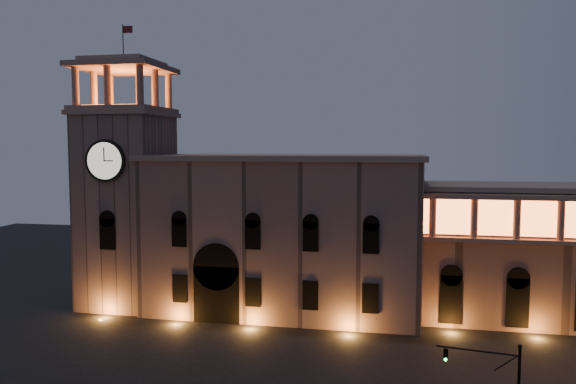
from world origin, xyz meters
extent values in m
cube|color=#826055|center=(-2.00, 22.00, 8.50)|extent=(30.00, 12.00, 17.00)
cube|color=gray|center=(-2.00, 22.00, 17.30)|extent=(30.80, 12.80, 0.60)
cube|color=black|center=(-8.00, 16.60, 3.00)|extent=(5.00, 1.40, 6.00)
cylinder|color=black|center=(-8.00, 16.60, 6.00)|extent=(5.00, 1.40, 5.00)
cube|color=orange|center=(-8.00, 16.40, 2.80)|extent=(4.20, 0.20, 5.00)
cube|color=#826055|center=(-20.50, 21.00, 11.00)|extent=(9.00, 9.00, 22.00)
cube|color=gray|center=(-20.50, 21.00, 22.25)|extent=(9.80, 9.80, 0.50)
cylinder|color=black|center=(-20.50, 16.32, 17.00)|extent=(4.60, 0.35, 4.60)
cylinder|color=beige|center=(-20.50, 16.18, 17.00)|extent=(4.00, 0.12, 4.00)
cube|color=gray|center=(-20.50, 21.00, 22.75)|extent=(9.40, 9.40, 0.50)
cube|color=orange|center=(-20.50, 21.00, 23.05)|extent=(6.80, 6.80, 0.15)
cylinder|color=gray|center=(-24.30, 17.20, 25.10)|extent=(0.76, 0.76, 4.20)
cylinder|color=gray|center=(-20.50, 17.20, 25.10)|extent=(0.76, 0.76, 4.20)
cylinder|color=gray|center=(-16.70, 17.20, 25.10)|extent=(0.76, 0.76, 4.20)
cylinder|color=gray|center=(-24.30, 24.80, 25.10)|extent=(0.76, 0.76, 4.20)
cylinder|color=gray|center=(-20.50, 24.80, 25.10)|extent=(0.76, 0.76, 4.20)
cylinder|color=gray|center=(-16.70, 24.80, 25.10)|extent=(0.76, 0.76, 4.20)
cylinder|color=gray|center=(-24.30, 21.00, 25.10)|extent=(0.76, 0.76, 4.20)
cylinder|color=gray|center=(-16.70, 21.00, 25.10)|extent=(0.76, 0.76, 4.20)
cube|color=gray|center=(-20.50, 21.00, 27.50)|extent=(9.80, 9.80, 0.60)
cube|color=gray|center=(-20.50, 21.00, 28.10)|extent=(7.50, 7.50, 0.60)
cylinder|color=black|center=(-20.50, 21.00, 30.40)|extent=(0.10, 0.10, 4.00)
plane|color=#55181D|center=(-19.90, 21.00, 31.80)|extent=(1.20, 0.00, 1.20)
cylinder|color=gray|center=(14.00, 18.50, 11.50)|extent=(0.70, 0.70, 4.00)
cylinder|color=gray|center=(18.00, 18.50, 11.50)|extent=(0.70, 0.70, 4.00)
cylinder|color=gray|center=(22.00, 18.50, 11.50)|extent=(0.70, 0.70, 4.00)
cylinder|color=gray|center=(26.00, 18.50, 11.50)|extent=(0.70, 0.70, 4.00)
sphere|color=black|center=(17.76, -4.95, 6.78)|extent=(0.27, 0.27, 0.27)
cylinder|color=black|center=(15.40, -4.56, 6.21)|extent=(4.73, 0.90, 0.11)
cube|color=black|center=(13.62, -4.26, 5.73)|extent=(0.33, 0.31, 0.81)
cylinder|color=#0CE53F|center=(13.59, -4.41, 5.46)|extent=(0.18, 0.10, 0.17)
camera|label=1|loc=(10.58, -39.17, 18.53)|focal=35.00mm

